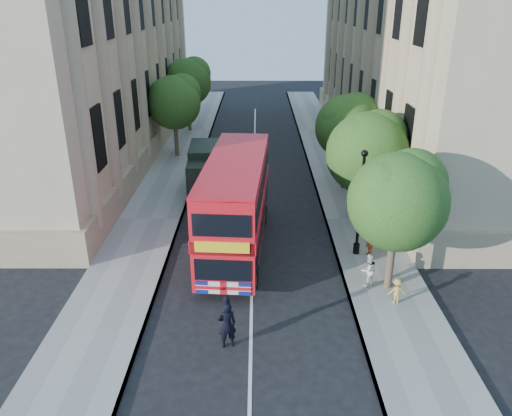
{
  "coord_description": "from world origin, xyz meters",
  "views": [
    {
      "loc": [
        0.22,
        -15.3,
        11.56
      ],
      "look_at": [
        0.17,
        6.42,
        2.3
      ],
      "focal_mm": 35.0,
      "sensor_mm": 36.0,
      "label": 1
    }
  ],
  "objects_px": {
    "lamp_post": "(360,207)",
    "police_constable": "(227,325)",
    "woman_pedestrian": "(369,270)",
    "box_van": "(207,172)",
    "double_decker_bus": "(236,202)"
  },
  "relations": [
    {
      "from": "woman_pedestrian",
      "to": "box_van",
      "type": "bearing_deg",
      "value": -80.26
    },
    {
      "from": "double_decker_bus",
      "to": "police_constable",
      "type": "xyz_separation_m",
      "value": [
        -0.04,
        -7.47,
        -1.58
      ]
    },
    {
      "from": "police_constable",
      "to": "woman_pedestrian",
      "type": "relative_size",
      "value": 1.24
    },
    {
      "from": "double_decker_bus",
      "to": "police_constable",
      "type": "bearing_deg",
      "value": -86.28
    },
    {
      "from": "lamp_post",
      "to": "double_decker_bus",
      "type": "xyz_separation_m",
      "value": [
        -5.79,
        0.67,
        -0.02
      ]
    },
    {
      "from": "lamp_post",
      "to": "police_constable",
      "type": "relative_size",
      "value": 2.84
    },
    {
      "from": "double_decker_bus",
      "to": "woman_pedestrian",
      "type": "height_order",
      "value": "double_decker_bus"
    },
    {
      "from": "double_decker_bus",
      "to": "box_van",
      "type": "relative_size",
      "value": 1.87
    },
    {
      "from": "double_decker_bus",
      "to": "woman_pedestrian",
      "type": "distance_m",
      "value": 6.96
    },
    {
      "from": "lamp_post",
      "to": "double_decker_bus",
      "type": "bearing_deg",
      "value": 173.36
    },
    {
      "from": "lamp_post",
      "to": "police_constable",
      "type": "distance_m",
      "value": 9.1
    },
    {
      "from": "woman_pedestrian",
      "to": "police_constable",
      "type": "bearing_deg",
      "value": 8.17
    },
    {
      "from": "lamp_post",
      "to": "woman_pedestrian",
      "type": "height_order",
      "value": "lamp_post"
    },
    {
      "from": "police_constable",
      "to": "woman_pedestrian",
      "type": "bearing_deg",
      "value": -163.23
    },
    {
      "from": "box_van",
      "to": "police_constable",
      "type": "height_order",
      "value": "box_van"
    }
  ]
}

